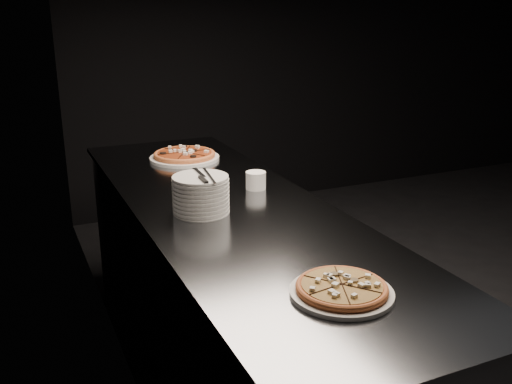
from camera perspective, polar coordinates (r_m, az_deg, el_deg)
name	(u,v)px	position (r m, az deg, el deg)	size (l,w,h in m)	color
wall_left	(128,89)	(2.06, -12.65, 10.07)	(0.02, 5.00, 2.80)	black
wall_back	(346,39)	(5.37, 8.95, 14.86)	(5.00, 0.02, 2.80)	black
counter	(231,307)	(2.46, -2.53, -11.42)	(0.74, 2.44, 0.92)	slate
pizza_mushroom	(342,289)	(1.59, 8.56, -9.59)	(0.29, 0.29, 0.03)	white
pizza_tomato	(185,156)	(2.96, -7.16, 3.64)	(0.36, 0.36, 0.04)	white
plate_stack	(201,194)	(2.17, -5.54, -0.23)	(0.21, 0.21, 0.14)	white
cutlery	(204,176)	(2.14, -5.24, 1.57)	(0.09, 0.22, 0.01)	silver
ramekin	(256,180)	(2.46, -0.02, 1.22)	(0.09, 0.09, 0.08)	white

